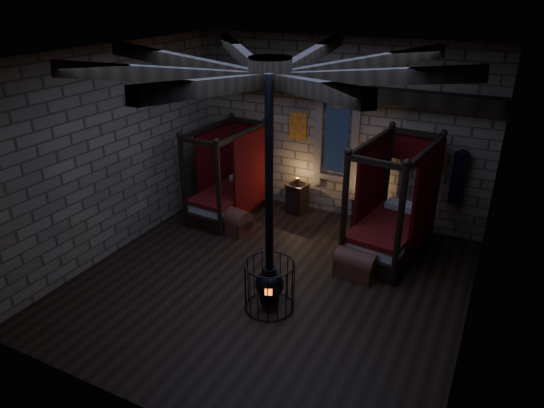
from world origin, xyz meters
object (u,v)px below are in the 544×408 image
at_px(bed_right, 391,226).
at_px(stove, 269,280).
at_px(bed_left, 229,193).
at_px(trunk_left, 233,221).
at_px(trunk_right, 356,264).

bearing_deg(bed_right, stove, -108.13).
bearing_deg(bed_left, trunk_left, -50.25).
height_order(bed_right, stove, stove).
distance_m(bed_left, trunk_left, 1.00).
bearing_deg(bed_left, stove, -45.11).
bearing_deg(stove, bed_left, 108.28).
relative_size(trunk_left, stove, 0.22).
height_order(trunk_right, stove, stove).
relative_size(bed_left, trunk_left, 2.44).
relative_size(bed_right, trunk_left, 2.72).
xyz_separation_m(trunk_left, stove, (2.06, -2.23, 0.31)).
bearing_deg(bed_right, bed_left, -174.28).
xyz_separation_m(bed_left, trunk_left, (0.57, -0.78, -0.28)).
distance_m(bed_right, trunk_left, 3.52).
distance_m(bed_left, stove, 4.00).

